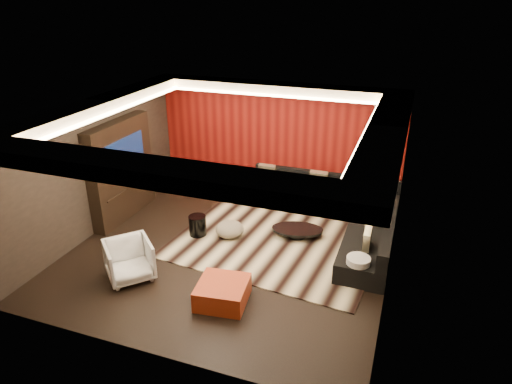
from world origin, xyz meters
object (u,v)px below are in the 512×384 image
at_px(sectional_sofa, 337,211).
at_px(coffee_table, 297,232).
at_px(drum_stool, 198,225).
at_px(orange_ottoman, 223,292).
at_px(armchair, 129,260).
at_px(white_side_table, 357,270).

bearing_deg(sectional_sofa, coffee_table, -124.64).
relative_size(drum_stool, orange_ottoman, 0.53).
distance_m(drum_stool, sectional_sofa, 3.06).
bearing_deg(drum_stool, armchair, -104.10).
relative_size(coffee_table, armchair, 1.35).
bearing_deg(orange_ottoman, drum_stool, 126.48).
relative_size(orange_ottoman, armchair, 1.02).
xyz_separation_m(coffee_table, drum_stool, (-1.98, -0.64, 0.12)).
height_order(drum_stool, white_side_table, white_side_table).
bearing_deg(armchair, drum_stool, 29.29).
relative_size(armchair, sectional_sofa, 0.22).
bearing_deg(orange_ottoman, sectional_sofa, 70.05).
distance_m(orange_ottoman, sectional_sofa, 3.65).
bearing_deg(white_side_table, drum_stool, 170.15).
bearing_deg(drum_stool, white_side_table, -9.85).
relative_size(drum_stool, white_side_table, 0.82).
relative_size(white_side_table, armchair, 0.66).
distance_m(armchair, sectional_sofa, 4.55).
height_order(drum_stool, sectional_sofa, sectional_sofa).
bearing_deg(orange_ottoman, armchair, 177.55).
relative_size(white_side_table, sectional_sofa, 0.14).
distance_m(drum_stool, white_side_table, 3.44).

